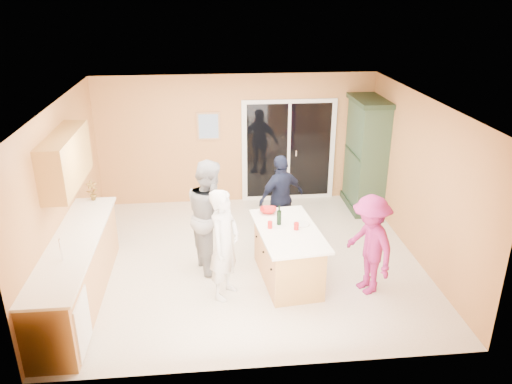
{
  "coord_description": "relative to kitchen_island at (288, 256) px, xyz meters",
  "views": [
    {
      "loc": [
        -0.56,
        -7.09,
        4.13
      ],
      "look_at": [
        0.15,
        0.1,
        1.15
      ],
      "focal_mm": 35.0,
      "sensor_mm": 36.0,
      "label": 1
    }
  ],
  "objects": [
    {
      "name": "left_cabinet_run",
      "position": [
        -3.0,
        -0.43,
        0.07
      ],
      "size": [
        0.65,
        3.05,
        1.24
      ],
      "color": "tan",
      "rests_on": "floor"
    },
    {
      "name": "woman_navy",
      "position": [
        0.09,
        1.35,
        0.37
      ],
      "size": [
        0.97,
        0.75,
        1.53
      ],
      "primitive_type": "imported",
      "rotation": [
        0.0,
        0.0,
        3.63
      ],
      "color": "#192238",
      "rests_on": "floor"
    },
    {
      "name": "kitchen_island",
      "position": [
        0.0,
        0.0,
        0.0
      ],
      "size": [
        1.03,
        1.68,
        0.84
      ],
      "rotation": [
        0.0,
        0.0,
        0.11
      ],
      "color": "tan",
      "rests_on": "floor"
    },
    {
      "name": "woman_white",
      "position": [
        -0.95,
        -0.33,
        0.42
      ],
      "size": [
        0.63,
        0.71,
        1.63
      ],
      "primitive_type": "imported",
      "rotation": [
        0.0,
        0.0,
        1.06
      ],
      "color": "silver",
      "rests_on": "floor"
    },
    {
      "name": "wine_bottle",
      "position": [
        -0.11,
        0.18,
        0.56
      ],
      "size": [
        0.07,
        0.07,
        0.3
      ],
      "rotation": [
        0.0,
        0.0,
        0.42
      ],
      "color": "black",
      "rests_on": "kitchen_island"
    },
    {
      "name": "ceiling",
      "position": [
        -0.56,
        0.62,
        2.21
      ],
      "size": [
        5.5,
        5.0,
        0.1
      ],
      "primitive_type": "cube",
      "color": "silver",
      "rests_on": "wall_back"
    },
    {
      "name": "wall_front",
      "position": [
        -0.56,
        -1.88,
        0.91
      ],
      "size": [
        5.5,
        0.1,
        2.6
      ],
      "primitive_type": "cube",
      "color": "#F09D63",
      "rests_on": "ground"
    },
    {
      "name": "white_plate",
      "position": [
        0.22,
        0.14,
        0.45
      ],
      "size": [
        0.24,
        0.24,
        0.02
      ],
      "primitive_type": "cylinder",
      "rotation": [
        0.0,
        0.0,
        0.0
      ],
      "color": "silver",
      "rests_on": "kitchen_island"
    },
    {
      "name": "wall_back",
      "position": [
        -0.56,
        3.12,
        0.91
      ],
      "size": [
        5.5,
        0.1,
        2.6
      ],
      "primitive_type": "cube",
      "color": "#F09D63",
      "rests_on": "ground"
    },
    {
      "name": "woman_grey",
      "position": [
        -1.13,
        0.51,
        0.49
      ],
      "size": [
        0.89,
        1.02,
        1.77
      ],
      "primitive_type": "imported",
      "rotation": [
        0.0,
        0.0,
        1.86
      ],
      "color": "#9B9B9E",
      "rests_on": "floor"
    },
    {
      "name": "upper_cabinets",
      "position": [
        -3.13,
        0.42,
        1.48
      ],
      "size": [
        0.35,
        1.6,
        0.75
      ],
      "primitive_type": "cube",
      "color": "tan",
      "rests_on": "wall_left"
    },
    {
      "name": "woman_magenta",
      "position": [
        1.1,
        -0.41,
        0.35
      ],
      "size": [
        0.81,
        1.08,
        1.49
      ],
      "primitive_type": "imported",
      "rotation": [
        0.0,
        0.0,
        -1.28
      ],
      "color": "#9A2158",
      "rests_on": "floor"
    },
    {
      "name": "framed_picture",
      "position": [
        -1.11,
        3.1,
        1.21
      ],
      "size": [
        0.46,
        0.04,
        0.56
      ],
      "color": "tan",
      "rests_on": "wall_back"
    },
    {
      "name": "serving_bowl",
      "position": [
        -0.22,
        0.62,
        0.48
      ],
      "size": [
        0.31,
        0.31,
        0.06
      ],
      "primitive_type": "imported",
      "rotation": [
        0.0,
        0.0,
        -0.2
      ],
      "color": "red",
      "rests_on": "kitchen_island"
    },
    {
      "name": "floor",
      "position": [
        -0.56,
        0.62,
        -0.39
      ],
      "size": [
        5.5,
        5.5,
        0.0
      ],
      "primitive_type": "plane",
      "color": "silver",
      "rests_on": "ground"
    },
    {
      "name": "sliding_door",
      "position": [
        0.49,
        3.09,
        0.66
      ],
      "size": [
        1.9,
        0.07,
        2.1
      ],
      "color": "white",
      "rests_on": "floor"
    },
    {
      "name": "tulip_vase",
      "position": [
        -3.01,
        1.15,
        0.71
      ],
      "size": [
        0.21,
        0.18,
        0.34
      ],
      "primitive_type": "imported",
      "rotation": [
        0.0,
        0.0,
        0.42
      ],
      "color": "#B42B12",
      "rests_on": "left_cabinet_run"
    },
    {
      "name": "tumbler_far",
      "position": [
        0.11,
        -0.01,
        0.5
      ],
      "size": [
        0.08,
        0.08,
        0.11
      ],
      "primitive_type": "cylinder",
      "rotation": [
        0.0,
        0.0,
        -0.1
      ],
      "color": "red",
      "rests_on": "kitchen_island"
    },
    {
      "name": "wall_right",
      "position": [
        2.19,
        0.62,
        0.91
      ],
      "size": [
        0.1,
        5.0,
        2.6
      ],
      "primitive_type": "cube",
      "color": "#F09D63",
      "rests_on": "ground"
    },
    {
      "name": "green_hutch",
      "position": [
        1.93,
        2.52,
        0.68
      ],
      "size": [
        0.63,
        1.2,
        2.21
      ],
      "color": "#203421",
      "rests_on": "floor"
    },
    {
      "name": "wall_left",
      "position": [
        -3.31,
        0.62,
        0.91
      ],
      "size": [
        0.1,
        5.0,
        2.6
      ],
      "primitive_type": "cube",
      "color": "#F09D63",
      "rests_on": "ground"
    },
    {
      "name": "tumbler_near",
      "position": [
        -0.26,
        0.07,
        0.5
      ],
      "size": [
        0.08,
        0.08,
        0.1
      ],
      "primitive_type": "cylinder",
      "rotation": [
        0.0,
        0.0,
        0.16
      ],
      "color": "red",
      "rests_on": "kitchen_island"
    }
  ]
}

